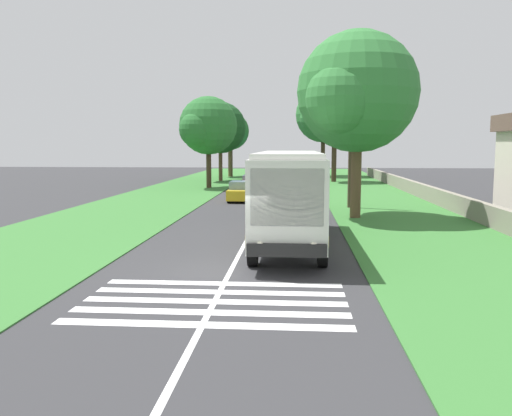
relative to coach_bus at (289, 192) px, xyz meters
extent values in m
plane|color=#333335|center=(-4.87, 1.80, -2.15)|extent=(160.00, 160.00, 0.00)
cube|color=#387533|center=(10.13, 10.00, -2.13)|extent=(120.00, 8.00, 0.04)
cube|color=#387533|center=(10.13, -6.40, -2.13)|extent=(120.00, 8.00, 0.04)
cube|color=silver|center=(10.13, 1.80, -2.14)|extent=(110.00, 0.16, 0.01)
cube|color=silver|center=(-0.03, 0.00, -0.05)|extent=(11.00, 2.50, 2.90)
cube|color=slate|center=(0.27, 0.00, 0.48)|extent=(9.68, 2.54, 0.85)
cube|color=slate|center=(-5.49, 0.00, 0.30)|extent=(0.08, 2.20, 1.74)
cube|color=#B29E19|center=(-0.03, 0.00, -1.05)|extent=(10.78, 2.53, 0.36)
cube|color=silver|center=(-0.03, 0.00, 1.49)|extent=(10.56, 2.30, 0.18)
cube|color=black|center=(-5.61, 0.00, -1.28)|extent=(0.16, 2.40, 0.40)
sphere|color=#F2EDCC|center=(-5.55, 0.80, -1.15)|extent=(0.24, 0.24, 0.24)
sphere|color=#F2EDCC|center=(-5.55, -0.81, -1.15)|extent=(0.24, 0.24, 0.24)
cylinder|color=black|center=(-3.93, 1.15, -1.60)|extent=(1.10, 0.32, 1.10)
cylinder|color=black|center=(3.47, 1.15, -1.60)|extent=(1.10, 0.32, 1.10)
cylinder|color=black|center=(-3.93, -1.15, -1.60)|extent=(1.10, 0.32, 1.10)
cylinder|color=black|center=(3.47, -1.15, -1.60)|extent=(1.10, 0.32, 1.10)
cube|color=silver|center=(-9.92, 1.80, -2.14)|extent=(0.45, 6.80, 0.01)
cube|color=silver|center=(-9.02, 1.80, -2.14)|extent=(0.45, 6.80, 0.01)
cube|color=silver|center=(-8.12, 1.80, -2.14)|extent=(0.45, 6.80, 0.01)
cube|color=silver|center=(-7.22, 1.80, -2.14)|extent=(0.45, 6.80, 0.01)
cube|color=silver|center=(-6.32, 1.80, -2.14)|extent=(0.45, 6.80, 0.01)
cube|color=gold|center=(17.00, 3.64, -1.62)|extent=(4.30, 1.75, 0.70)
cube|color=slate|center=(16.90, 3.64, -0.99)|extent=(2.00, 1.61, 0.55)
cylinder|color=black|center=(15.65, 4.42, -1.83)|extent=(0.64, 0.22, 0.64)
cylinder|color=black|center=(18.35, 4.42, -1.83)|extent=(0.64, 0.22, 0.64)
cylinder|color=black|center=(15.65, 2.86, -1.83)|extent=(0.64, 0.22, 0.64)
cylinder|color=black|center=(18.35, 2.86, -1.83)|extent=(0.64, 0.22, 0.64)
cube|color=#B21E1E|center=(25.26, 3.50, -1.62)|extent=(4.30, 1.75, 0.70)
cube|color=slate|center=(25.16, 3.50, -0.99)|extent=(2.00, 1.61, 0.55)
cylinder|color=black|center=(23.91, 4.28, -1.83)|extent=(0.64, 0.22, 0.64)
cylinder|color=black|center=(26.61, 4.28, -1.83)|extent=(0.64, 0.22, 0.64)
cylinder|color=black|center=(23.91, 2.72, -1.83)|extent=(0.64, 0.22, 0.64)
cylinder|color=black|center=(26.61, 2.72, -1.83)|extent=(0.64, 0.22, 0.64)
cube|color=#B7A893|center=(33.32, -0.14, -1.62)|extent=(4.30, 1.75, 0.70)
cube|color=slate|center=(33.22, -0.14, -0.99)|extent=(2.00, 1.61, 0.55)
cylinder|color=black|center=(31.97, 0.64, -1.83)|extent=(0.64, 0.22, 0.64)
cylinder|color=black|center=(34.67, 0.64, -1.83)|extent=(0.64, 0.22, 0.64)
cylinder|color=black|center=(31.97, -0.92, -1.83)|extent=(0.64, 0.22, 0.64)
cylinder|color=black|center=(34.67, -0.92, -1.83)|extent=(0.64, 0.22, 0.64)
cube|color=teal|center=(43.82, 3.78, -0.67)|extent=(6.00, 2.10, 2.10)
cube|color=slate|center=(44.02, 3.78, -0.29)|extent=(5.04, 2.13, 0.70)
cube|color=slate|center=(40.85, 3.78, -0.46)|extent=(0.06, 1.76, 1.18)
cylinder|color=black|center=(41.92, 4.73, -1.77)|extent=(0.76, 0.24, 0.76)
cylinder|color=black|center=(45.72, 4.73, -1.77)|extent=(0.76, 0.24, 0.76)
cylinder|color=black|center=(41.92, 2.83, -1.77)|extent=(0.76, 0.24, 0.76)
cylinder|color=black|center=(45.72, 2.83, -1.77)|extent=(0.76, 0.24, 0.76)
cylinder|color=#4C3826|center=(37.83, 8.11, 0.06)|extent=(0.42, 0.42, 4.34)
sphere|color=#19471E|center=(37.83, 8.11, 3.79)|extent=(5.66, 5.66, 5.66)
sphere|color=#19471E|center=(39.52, 8.11, 3.36)|extent=(3.72, 3.72, 3.72)
sphere|color=#19471E|center=(36.41, 8.96, 3.36)|extent=(3.94, 3.94, 3.94)
cylinder|color=#3D2D1E|center=(28.29, 7.88, 0.05)|extent=(0.47, 0.47, 4.30)
sphere|color=#286B2D|center=(28.29, 7.88, 3.68)|extent=(5.38, 5.38, 5.38)
sphere|color=#286B2D|center=(29.90, 7.88, 3.27)|extent=(3.13, 3.13, 3.13)
sphere|color=#286B2D|center=(26.94, 8.68, 3.27)|extent=(3.28, 3.28, 3.28)
cylinder|color=brown|center=(46.40, 8.06, 0.12)|extent=(0.57, 0.57, 4.45)
sphere|color=#286B2D|center=(46.40, 8.06, 3.65)|extent=(4.75, 4.75, 4.75)
sphere|color=#286B2D|center=(47.83, 8.06, 3.29)|extent=(3.05, 3.05, 3.05)
sphere|color=#286B2D|center=(45.22, 8.77, 3.29)|extent=(3.41, 3.41, 3.41)
cylinder|color=brown|center=(8.24, -3.53, 0.41)|extent=(0.58, 0.58, 5.02)
sphere|color=#337A38|center=(8.24, -3.53, 4.71)|extent=(6.52, 6.52, 6.52)
sphere|color=#337A38|center=(10.19, -3.53, 4.22)|extent=(4.43, 4.43, 4.43)
sphere|color=#337A38|center=(6.61, -2.56, 4.22)|extent=(3.72, 3.72, 3.72)
cylinder|color=#3D2D1E|center=(37.66, -4.39, 0.78)|extent=(0.54, 0.54, 5.77)
sphere|color=#19471E|center=(37.66, -4.39, 5.14)|extent=(5.36, 5.36, 5.36)
sphere|color=#19471E|center=(39.26, -4.39, 4.74)|extent=(3.06, 3.06, 3.06)
sphere|color=#19471E|center=(36.32, -3.59, 4.74)|extent=(3.81, 3.81, 3.81)
cylinder|color=#3D2D1E|center=(48.28, -3.70, 0.84)|extent=(0.53, 0.53, 5.90)
sphere|color=#337A38|center=(48.28, -3.70, 5.74)|extent=(7.07, 7.07, 7.07)
sphere|color=#337A38|center=(50.40, -3.70, 5.21)|extent=(4.16, 4.16, 4.16)
sphere|color=#337A38|center=(46.51, -2.64, 5.21)|extent=(3.94, 3.94, 3.94)
cylinder|color=#473828|center=(13.02, -3.68, 1.53)|extent=(0.24, 0.24, 7.27)
cube|color=#3D3326|center=(13.02, -3.68, 4.56)|extent=(0.12, 1.40, 0.12)
cube|color=gray|center=(15.13, -9.80, -1.58)|extent=(70.00, 0.40, 1.06)
camera|label=1|loc=(-21.38, -0.26, 1.85)|focal=37.59mm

